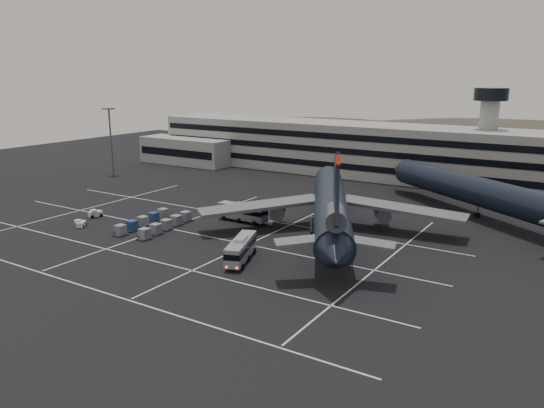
{
  "coord_description": "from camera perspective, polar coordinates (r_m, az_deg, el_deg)",
  "views": [
    {
      "loc": [
        59.6,
        -64.1,
        27.43
      ],
      "look_at": [
        11.3,
        12.6,
        5.0
      ],
      "focal_mm": 35.0,
      "sensor_mm": 36.0,
      "label": 1
    }
  ],
  "objects": [
    {
      "name": "bus_far",
      "position": [
        100.45,
        -3.2,
        -0.81
      ],
      "size": [
        10.21,
        2.61,
        3.6
      ],
      "rotation": [
        0.0,
        0.0,
        1.57
      ],
      "color": "#A0A3A8",
      "rests_on": "ground"
    },
    {
      "name": "bus_near",
      "position": [
        79.55,
        -3.36,
        -4.77
      ],
      "size": [
        5.87,
        10.55,
        3.66
      ],
      "rotation": [
        0.0,
        0.0,
        0.36
      ],
      "color": "#A0A3A8",
      "rests_on": "ground"
    },
    {
      "name": "lane_markings",
      "position": [
        91.62,
        -9.5,
        -3.72
      ],
      "size": [
        90.0,
        55.62,
        0.01
      ],
      "color": "silver",
      "rests_on": "ground"
    },
    {
      "name": "tug_b",
      "position": [
        103.04,
        -19.85,
        -2.02
      ],
      "size": [
        2.38,
        2.57,
        1.43
      ],
      "rotation": [
        0.0,
        0.0,
        0.62
      ],
      "color": "silver",
      "rests_on": "ground"
    },
    {
      "name": "hills",
      "position": [
        241.02,
        21.85,
        3.47
      ],
      "size": [
        352.0,
        180.0,
        44.0
      ],
      "color": "#38332B",
      "rests_on": "ground"
    },
    {
      "name": "ground",
      "position": [
        91.72,
        -10.24,
        -3.73
      ],
      "size": [
        260.0,
        260.0,
        0.0
      ],
      "primitive_type": "plane",
      "color": "black",
      "rests_on": "ground"
    },
    {
      "name": "uld_cluster",
      "position": [
        98.61,
        -12.53,
        -2.03
      ],
      "size": [
        9.03,
        15.51,
        1.91
      ],
      "rotation": [
        0.0,
        0.0,
        0.13
      ],
      "color": "#2D2D30",
      "rests_on": "ground"
    },
    {
      "name": "terminal",
      "position": [
        150.41,
        7.35,
        5.95
      ],
      "size": [
        125.0,
        26.0,
        24.0
      ],
      "color": "gray",
      "rests_on": "ground"
    },
    {
      "name": "trijet_far",
      "position": [
        108.99,
        21.78,
        1.25
      ],
      "size": [
        49.52,
        39.5,
        18.08
      ],
      "rotation": [
        0.0,
        0.0,
        0.94
      ],
      "color": "black",
      "rests_on": "ground"
    },
    {
      "name": "trijet_main",
      "position": [
        91.58,
        6.34,
        -0.2
      ],
      "size": [
        42.67,
        53.48,
        18.08
      ],
      "rotation": [
        0.0,
        0.0,
        0.48
      ],
      "color": "black",
      "rests_on": "ground"
    },
    {
      "name": "lightpole_left",
      "position": [
        152.31,
        -17.0,
        7.42
      ],
      "size": [
        2.4,
        2.4,
        18.28
      ],
      "color": "slate",
      "rests_on": "ground"
    },
    {
      "name": "tug_a",
      "position": [
        109.42,
        -18.52,
        -0.97
      ],
      "size": [
        2.23,
        2.81,
        1.59
      ],
      "rotation": [
        0.0,
        0.0,
        -0.34
      ],
      "color": "silver",
      "rests_on": "ground"
    }
  ]
}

